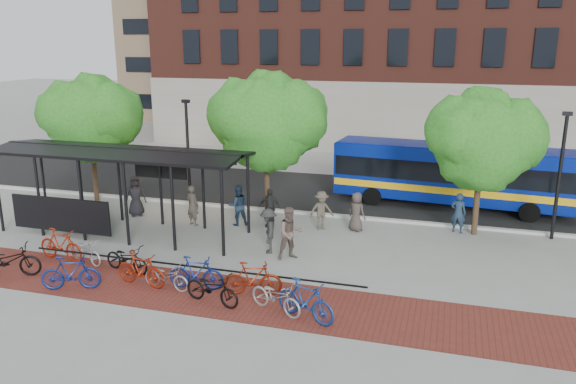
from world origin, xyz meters
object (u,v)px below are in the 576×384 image
(lamp_post_left, at_px, (188,151))
(pedestrian_8, at_px, (290,233))
(lamp_post_right, at_px, (560,173))
(bus, at_px, (452,172))
(tree_b, at_px, (269,118))
(tree_c, at_px, (485,137))
(bike_5, at_px, (141,270))
(bike_7, at_px, (196,273))
(pedestrian_4, at_px, (270,207))
(bike_10, at_px, (276,297))
(bike_1, at_px, (61,245))
(pedestrian_3, at_px, (321,211))
(bike_9, at_px, (253,279))
(bike_8, at_px, (212,288))
(pedestrian_9, at_px, (268,231))
(bike_4, at_px, (127,258))
(bike_11, at_px, (305,300))
(tree_a, at_px, (92,116))
(pedestrian_7, at_px, (458,213))
(bike_3, at_px, (71,273))
(pedestrian_2, at_px, (238,205))
(bike_0, at_px, (8,261))
(pedestrian_1, at_px, (193,205))
(bus_shelter, at_px, (117,161))
(pedestrian_0, at_px, (136,196))
(bike_2, at_px, (86,251))
(pedestrian_6, at_px, (356,212))

(lamp_post_left, distance_m, pedestrian_8, 8.37)
(lamp_post_right, bearing_deg, bus, 138.30)
(tree_b, bearing_deg, tree_c, -0.00)
(tree_c, relative_size, bike_5, 3.17)
(bike_7, bearing_deg, pedestrian_4, -9.32)
(bike_10, bearing_deg, pedestrian_4, 43.10)
(bike_5, xyz_separation_m, pedestrian_4, (2.12, 6.94, 0.28))
(bike_1, xyz_separation_m, pedestrian_3, (8.29, 6.03, 0.24))
(bike_9, distance_m, pedestrian_4, 6.77)
(bike_8, relative_size, pedestrian_9, 1.12)
(lamp_post_right, height_order, bike_4, lamp_post_right)
(bike_8, relative_size, bike_11, 0.96)
(tree_a, xyz_separation_m, pedestrian_7, (17.24, -0.01, -3.39))
(bike_9, bearing_deg, pedestrian_8, -19.56)
(bike_4, bearing_deg, bike_11, -90.63)
(bike_3, distance_m, bike_7, 4.00)
(pedestrian_2, distance_m, pedestrian_3, 3.61)
(bike_0, relative_size, pedestrian_1, 1.21)
(pedestrian_8, bearing_deg, pedestrian_9, 124.14)
(lamp_post_right, xyz_separation_m, pedestrian_8, (-9.54, -5.02, -1.77))
(tree_c, bearing_deg, pedestrian_2, -170.43)
(bus_shelter, bearing_deg, pedestrian_2, 26.46)
(bike_11, distance_m, pedestrian_0, 12.39)
(bus, bearing_deg, pedestrian_4, -139.01)
(tree_b, distance_m, bike_2, 9.45)
(tree_a, relative_size, pedestrian_0, 3.30)
(bike_4, relative_size, bike_8, 0.96)
(pedestrian_4, bearing_deg, bike_2, -134.71)
(lamp_post_left, relative_size, bike_2, 2.89)
(tree_a, relative_size, lamp_post_left, 1.21)
(lamp_post_left, xyz_separation_m, bike_8, (5.20, -9.20, -2.24))
(bus, xyz_separation_m, pedestrian_9, (-6.47, -8.26, -0.85))
(bike_5, bearing_deg, pedestrian_3, -22.47)
(bus, bearing_deg, pedestrian_8, -117.24)
(bus_shelter, height_order, bike_0, bus_shelter)
(bike_4, bearing_deg, pedestrian_9, -40.25)
(pedestrian_2, height_order, pedestrian_6, pedestrian_2)
(pedestrian_2, relative_size, pedestrian_7, 1.05)
(bike_8, xyz_separation_m, bike_10, (2.01, 0.04, -0.01))
(bike_0, bearing_deg, pedestrian_0, -26.28)
(bike_11, bearing_deg, bike_5, 105.68)
(bike_8, xyz_separation_m, pedestrian_2, (-2.00, 7.29, 0.38))
(bike_2, xyz_separation_m, bike_9, (6.65, -0.79, 0.09))
(pedestrian_1, xyz_separation_m, pedestrian_6, (6.90, 1.23, -0.05))
(pedestrian_9, bearing_deg, bike_4, -72.07)
(bike_10, bearing_deg, pedestrian_0, 74.80)
(bus_shelter, xyz_separation_m, pedestrian_4, (5.71, 2.37, -2.16))
(bike_1, bearing_deg, bike_5, -97.99)
(bike_7, relative_size, pedestrian_6, 1.09)
(bus, bearing_deg, lamp_post_left, -157.96)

